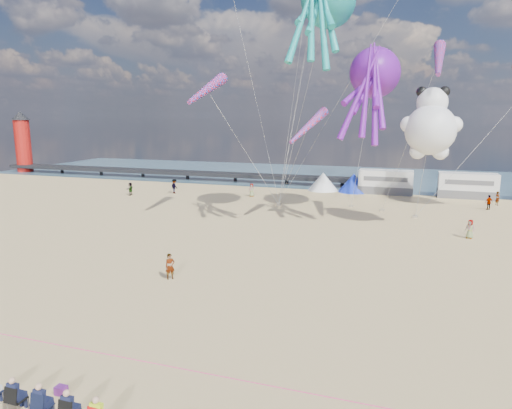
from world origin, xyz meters
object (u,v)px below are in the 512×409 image
beachgoer_4 (130,189)px  beachgoer_5 (497,198)px  windsock_left (207,90)px  sandbag_c (415,217)px  tent_white (323,181)px  cooler_purple (61,390)px  motorhome_0 (386,182)px  beachgoer_3 (489,202)px  kite_octopus_teal (328,0)px  motorhome_1 (467,186)px  windsock_mid (439,59)px  sandbag_d (382,210)px  sandbag_a (279,205)px  lighthouse (23,146)px  standing_person (170,266)px  beachgoer_2 (174,186)px  tent_blue (354,183)px  kite_panda (431,130)px  windsock_right (308,126)px  sandbag_b (351,206)px  spectator_row (43,400)px  sandbag_e (279,203)px  beachgoer_0 (252,190)px  beachgoer_6 (470,229)px

beachgoer_4 → beachgoer_5: beachgoer_4 is taller
beachgoer_4 → windsock_left: (15.04, -9.57, 11.27)m
beachgoer_4 → sandbag_c: size_ratio=3.20×
tent_white → cooler_purple: tent_white is taller
motorhome_0 → beachgoer_5: size_ratio=4.25×
beachgoer_3 → kite_octopus_teal: (-15.43, -12.26, 18.41)m
motorhome_1 → windsock_mid: size_ratio=0.96×
motorhome_0 → cooler_purple: size_ratio=16.50×
tent_white → cooler_purple: size_ratio=10.00×
tent_white → cooler_purple: bearing=-90.8°
sandbag_c → kite_octopus_teal: bearing=-145.1°
motorhome_1 → beachgoer_3: size_ratio=4.18×
motorhome_0 → sandbag_d: (0.27, -11.38, -1.39)m
motorhome_1 → sandbag_a: (-20.19, -12.12, -1.39)m
lighthouse → beachgoer_3: (72.88, -11.06, -3.71)m
standing_person → beachgoer_4: (-19.31, 24.80, 0.00)m
lighthouse → cooler_purple: 74.48m
beachgoer_2 → windsock_left: (10.50, -12.58, 11.15)m
beachgoer_2 → sandbag_d: beachgoer_2 is taller
kite_octopus_teal → windsock_left: bearing=175.7°
beachgoer_2 → windsock_left: windsock_left is taller
tent_blue → beachgoer_4: (-26.08, -11.38, -0.40)m
beachgoer_4 → kite_panda: kite_panda is taller
windsock_right → cooler_purple: bearing=-71.4°
lighthouse → sandbag_b: size_ratio=18.00×
beachgoer_3 → sandbag_b: bearing=-17.2°
lighthouse → spectator_row: size_ratio=1.48×
tent_white → sandbag_d: (8.27, -11.38, -1.09)m
sandbag_e → sandbag_b: bearing=5.7°
spectator_row → beachgoer_2: bearing=112.9°
motorhome_0 → tent_blue: 4.01m
tent_blue → windsock_right: 20.65m
sandbag_c → beachgoer_0: bearing=161.7°
motorhome_1 → spectator_row: bearing=-110.0°
sandbag_d → windsock_left: bearing=-148.0°
tent_blue → standing_person: bearing=-100.6°
cooler_purple → windsock_right: size_ratio=0.07×
sandbag_e → kite_octopus_teal: size_ratio=0.05×
cooler_purple → sandbag_e: cooler_purple is taller
beachgoer_0 → kite_panda: size_ratio=0.23×
spectator_row → windsock_right: size_ratio=1.08×
standing_person → beachgoer_0: (-4.68, 28.80, 0.01)m
beachgoer_5 → beachgoer_3: bearing=127.0°
kite_panda → beachgoer_4: bearing=151.4°
cooler_purple → beachgoer_6: 32.12m
cooler_purple → windsock_left: bearing=103.3°
lighthouse → tent_white: size_ratio=2.25×
sandbag_b → beachgoer_3: bearing=12.9°
cooler_purple → beachgoer_2: (-16.84, 39.47, 0.76)m
sandbag_b → sandbag_e: 7.96m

